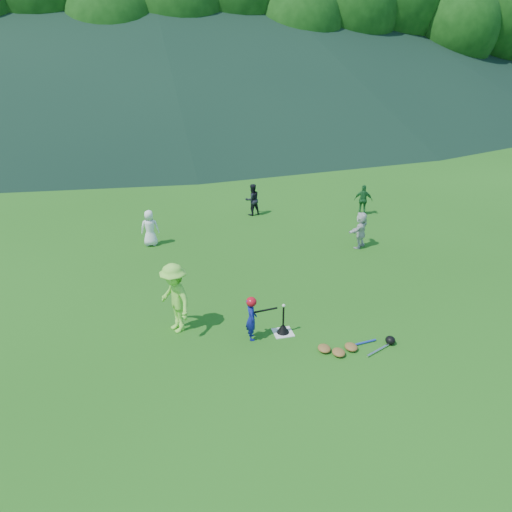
# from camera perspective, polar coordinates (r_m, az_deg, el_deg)

# --- Properties ---
(ground) EXTENTS (120.00, 120.00, 0.00)m
(ground) POSITION_cam_1_polar(r_m,az_deg,el_deg) (11.87, 3.10, -8.77)
(ground) COLOR #1F5613
(ground) RESTS_ON ground
(home_plate) EXTENTS (0.45, 0.45, 0.02)m
(home_plate) POSITION_cam_1_polar(r_m,az_deg,el_deg) (11.86, 3.10, -8.73)
(home_plate) COLOR silver
(home_plate) RESTS_ON ground
(baseball) EXTENTS (0.08, 0.08, 0.08)m
(baseball) POSITION_cam_1_polar(r_m,az_deg,el_deg) (11.48, 3.18, -5.68)
(baseball) COLOR white
(baseball) RESTS_ON batting_tee
(batter_child) EXTENTS (0.28, 0.40, 1.04)m
(batter_child) POSITION_cam_1_polar(r_m,az_deg,el_deg) (11.39, -0.53, -7.18)
(batter_child) COLOR navy
(batter_child) RESTS_ON ground
(adult_coach) EXTENTS (1.01, 1.26, 1.71)m
(adult_coach) POSITION_cam_1_polar(r_m,az_deg,el_deg) (11.68, -9.28, -4.78)
(adult_coach) COLOR #88E443
(adult_coach) RESTS_ON ground
(fielder_a) EXTENTS (0.63, 0.45, 1.21)m
(fielder_a) POSITION_cam_1_polar(r_m,az_deg,el_deg) (16.72, -12.04, 3.14)
(fielder_a) COLOR white
(fielder_a) RESTS_ON ground
(fielder_b) EXTENTS (0.69, 0.60, 1.23)m
(fielder_b) POSITION_cam_1_polar(r_m,az_deg,el_deg) (19.21, -0.43, 6.47)
(fielder_b) COLOR black
(fielder_b) RESTS_ON ground
(fielder_c) EXTENTS (0.74, 0.59, 1.18)m
(fielder_c) POSITION_cam_1_polar(r_m,az_deg,el_deg) (19.68, 12.17, 6.28)
(fielder_c) COLOR #1C5F2A
(fielder_c) RESTS_ON ground
(fielder_d) EXTENTS (1.09, 0.99, 1.21)m
(fielder_d) POSITION_cam_1_polar(r_m,az_deg,el_deg) (16.55, 11.86, 2.94)
(fielder_d) COLOR silver
(fielder_d) RESTS_ON ground
(batting_tee) EXTENTS (0.30, 0.30, 0.68)m
(batting_tee) POSITION_cam_1_polar(r_m,az_deg,el_deg) (11.80, 3.11, -8.24)
(batting_tee) COLOR black
(batting_tee) RESTS_ON home_plate
(batter_gear) EXTENTS (0.73, 0.26, 0.40)m
(batter_gear) POSITION_cam_1_polar(r_m,az_deg,el_deg) (11.18, -0.42, -5.34)
(batter_gear) COLOR #B10B19
(batter_gear) RESTS_ON ground
(equipment_pile) EXTENTS (1.80, 0.66, 0.19)m
(equipment_pile) POSITION_cam_1_polar(r_m,az_deg,el_deg) (11.45, 10.85, -10.20)
(equipment_pile) COLOR olive
(equipment_pile) RESTS_ON ground
(outfield_fence) EXTENTS (70.07, 0.08, 1.33)m
(outfield_fence) POSITION_cam_1_polar(r_m,az_deg,el_deg) (38.03, -10.14, 15.07)
(outfield_fence) COLOR gray
(outfield_fence) RESTS_ON ground
(tree_line) EXTENTS (70.04, 11.40, 14.82)m
(tree_line) POSITION_cam_1_polar(r_m,az_deg,el_deg) (43.46, -11.44, 26.03)
(tree_line) COLOR #382314
(tree_line) RESTS_ON ground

